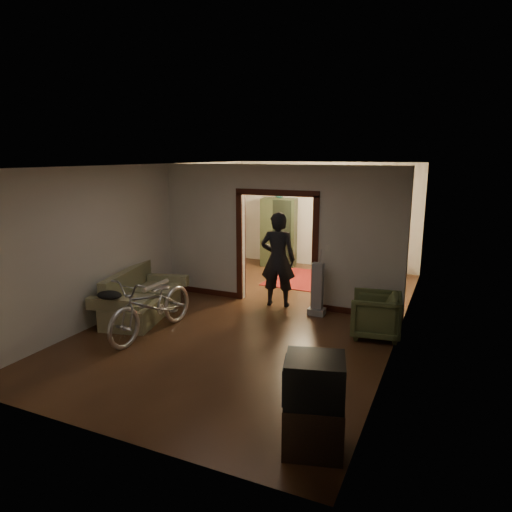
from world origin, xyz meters
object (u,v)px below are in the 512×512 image
Objects in this scene: armchair at (376,315)px; desk at (358,261)px; locker at (279,232)px; bicycle at (152,305)px; person at (278,259)px; sofa at (142,294)px.

armchair is 0.77× the size of desk.
locker is (-3.30, 3.99, 0.56)m from armchair.
bicycle is at bearing -100.31° from locker.
desk is at bearing -14.40° from locker.
locker is (-1.21, 3.16, -0.02)m from person.
sofa is 0.98× the size of person.
armchair is (4.17, 0.81, -0.06)m from sofa.
armchair is 3.93m from desk.
person is 1.81× the size of desk.
armchair is at bearing 147.47° from person.
bicycle is at bearing -55.44° from sofa.
armchair is at bearing 26.95° from bicycle.
person is at bearing -117.38° from desk.
sofa is at bearing 27.21° from person.
sofa is 2.70m from person.
locker is at bearing 66.18° from sofa.
sofa is 5.53m from desk.
bicycle is 1.08× the size of locker.
person reaches higher than locker.
sofa is at bearing -87.46° from armchair.
bicycle is at bearing 48.68° from person.
locker is (0.87, 4.80, 0.50)m from sofa.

